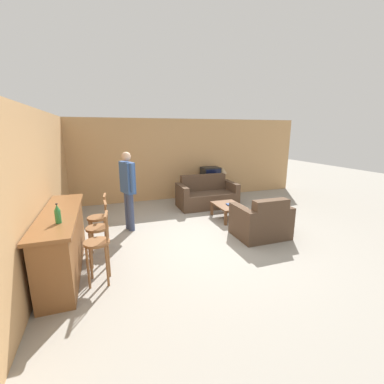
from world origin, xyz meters
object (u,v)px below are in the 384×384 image
object	(u,v)px
tv_unit	(210,189)
bottle	(58,214)
tv	(211,174)
table_lamp	(223,171)
bar_chair_mid	(99,233)
armchair_near	(261,222)
couch_far	(206,196)
person_by_window	(128,187)
bar_chair_far	(99,222)
bar_chair_near	(98,248)
book_on_table	(229,204)
coffee_table	(229,207)

from	to	relation	value
tv_unit	bottle	world-z (taller)	bottle
tv	table_lamp	world-z (taller)	tv
bar_chair_mid	armchair_near	world-z (taller)	bar_chair_mid
bottle	table_lamp	world-z (taller)	bottle
couch_far	person_by_window	world-z (taller)	person_by_window
bar_chair_far	tv	world-z (taller)	bar_chair_far
bar_chair_far	table_lamp	distance (m)	4.95
bar_chair_near	person_by_window	world-z (taller)	person_by_window
couch_far	tv	bearing A→B (deg)	60.11
bar_chair_mid	couch_far	world-z (taller)	bar_chair_mid
couch_far	table_lamp	size ratio (longest dim) A/B	3.96
couch_far	book_on_table	size ratio (longest dim) A/B	10.13
coffee_table	bottle	world-z (taller)	bottle
tv_unit	bottle	distance (m)	5.75
armchair_near	tv_unit	bearing A→B (deg)	85.27
bottle	person_by_window	world-z (taller)	person_by_window
person_by_window	book_on_table	bearing A→B (deg)	-2.49
armchair_near	table_lamp	xyz separation A→B (m)	(0.73, 3.41, 0.58)
bar_chair_mid	bottle	distance (m)	0.93
armchair_near	person_by_window	bearing A→B (deg)	152.44
coffee_table	bottle	size ratio (longest dim) A/B	3.20
bar_chair_near	person_by_window	xyz separation A→B (m)	(0.65, 2.02, 0.45)
bar_chair_far	tv_unit	xyz separation A→B (m)	(3.54, 2.92, -0.28)
bar_chair_mid	book_on_table	size ratio (longest dim) A/B	6.31
tv_unit	person_by_window	bearing A→B (deg)	-144.73
tv	book_on_table	xyz separation A→B (m)	(-0.40, -2.15, -0.42)
bar_chair_near	bar_chair_far	size ratio (longest dim) A/B	1.00
coffee_table	tv_unit	xyz separation A→B (m)	(0.40, 2.12, -0.03)
couch_far	bottle	world-z (taller)	bottle
coffee_table	tv_unit	world-z (taller)	tv_unit
bar_chair_near	tv	world-z (taller)	bar_chair_near
coffee_table	table_lamp	world-z (taller)	table_lamp
bar_chair_mid	armchair_near	distance (m)	3.27
bar_chair_near	tv	xyz separation A→B (m)	(3.54, 4.07, 0.25)
couch_far	book_on_table	world-z (taller)	couch_far
coffee_table	bar_chair_mid	bearing A→B (deg)	-156.82
table_lamp	tv	bearing A→B (deg)	-179.62
bottle	book_on_table	bearing A→B (deg)	27.36
bar_chair_mid	coffee_table	distance (m)	3.42
bar_chair_far	bottle	world-z (taller)	bottle
armchair_near	table_lamp	bearing A→B (deg)	77.90
bar_chair_far	tv	xyz separation A→B (m)	(3.54, 2.91, 0.25)
bar_chair_mid	table_lamp	size ratio (longest dim) A/B	2.47
bar_chair_mid	coffee_table	size ratio (longest dim) A/B	1.20
tv_unit	couch_far	bearing A→B (deg)	-119.80
bottle	couch_far	bearing A→B (deg)	41.81
book_on_table	table_lamp	bearing A→B (deg)	68.60
bar_chair_mid	table_lamp	distance (m)	5.29
couch_far	tv_unit	distance (m)	1.02
armchair_near	bottle	distance (m)	3.87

